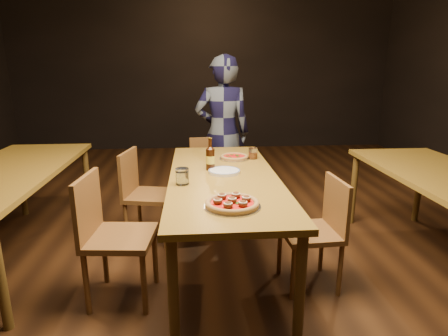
{
  "coord_description": "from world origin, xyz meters",
  "views": [
    {
      "loc": [
        -0.21,
        -2.68,
        1.54
      ],
      "look_at": [
        0.0,
        -0.05,
        0.82
      ],
      "focal_mm": 30.0,
      "sensor_mm": 36.0,
      "label": 1
    }
  ],
  "objects": [
    {
      "name": "table_left",
      "position": [
        -1.7,
        0.3,
        0.68
      ],
      "size": [
        0.8,
        2.0,
        0.75
      ],
      "color": "brown",
      "rests_on": "ground"
    },
    {
      "name": "pizza_meatball",
      "position": [
        -0.0,
        -0.65,
        0.77
      ],
      "size": [
        0.34,
        0.34,
        0.06
      ],
      "rotation": [
        0.0,
        0.0,
        -0.11
      ],
      "color": "#B7B7BF",
      "rests_on": "table_main"
    },
    {
      "name": "chair_main_e",
      "position": [
        0.59,
        -0.31,
        0.41
      ],
      "size": [
        0.41,
        0.41,
        0.83
      ],
      "primitive_type": null,
      "rotation": [
        0.0,
        0.0,
        -1.52
      ],
      "color": "brown",
      "rests_on": "ground"
    },
    {
      "name": "chair_main_nw",
      "position": [
        -0.71,
        -0.37,
        0.46
      ],
      "size": [
        0.46,
        0.46,
        0.91
      ],
      "primitive_type": null,
      "rotation": [
        0.0,
        0.0,
        1.48
      ],
      "color": "brown",
      "rests_on": "ground"
    },
    {
      "name": "plate_stack",
      "position": [
        0.01,
        0.06,
        0.76
      ],
      "size": [
        0.24,
        0.24,
        0.02
      ],
      "primitive_type": "cylinder",
      "color": "white",
      "rests_on": "table_main"
    },
    {
      "name": "chair_main_sw",
      "position": [
        -0.61,
        0.52,
        0.43
      ],
      "size": [
        0.47,
        0.47,
        0.86
      ],
      "primitive_type": null,
      "rotation": [
        0.0,
        0.0,
        1.37
      ],
      "color": "brown",
      "rests_on": "ground"
    },
    {
      "name": "amber_glass",
      "position": [
        0.3,
        0.5,
        0.8
      ],
      "size": [
        0.08,
        0.08,
        0.1
      ],
      "primitive_type": "cylinder",
      "color": "#914810",
      "rests_on": "table_main"
    },
    {
      "name": "room_shell",
      "position": [
        0.0,
        0.0,
        1.86
      ],
      "size": [
        9.0,
        9.0,
        9.0
      ],
      "color": "black",
      "rests_on": "ground"
    },
    {
      "name": "chair_end",
      "position": [
        -0.05,
        1.13,
        0.42
      ],
      "size": [
        0.44,
        0.44,
        0.83
      ],
      "primitive_type": null,
      "rotation": [
        0.0,
        0.0,
        0.14
      ],
      "color": "brown",
      "rests_on": "ground"
    },
    {
      "name": "ground",
      "position": [
        0.0,
        0.0,
        0.0
      ],
      "size": [
        9.0,
        9.0,
        0.0
      ],
      "primitive_type": "plane",
      "color": "black"
    },
    {
      "name": "pizza_margherita",
      "position": [
        0.14,
        0.5,
        0.77
      ],
      "size": [
        0.26,
        0.26,
        0.03
      ],
      "rotation": [
        0.0,
        0.0,
        -0.16
      ],
      "color": "#B7B7BF",
      "rests_on": "table_main"
    },
    {
      "name": "beer_bottle",
      "position": [
        -0.09,
        0.16,
        0.84
      ],
      "size": [
        0.07,
        0.07,
        0.25
      ],
      "rotation": [
        0.0,
        0.0,
        0.24
      ],
      "color": "black",
      "rests_on": "table_main"
    },
    {
      "name": "table_main",
      "position": [
        0.0,
        0.0,
        0.68
      ],
      "size": [
        0.8,
        2.0,
        0.75
      ],
      "color": "brown",
      "rests_on": "ground"
    },
    {
      "name": "diner",
      "position": [
        0.1,
        1.35,
        0.83
      ],
      "size": [
        0.61,
        0.4,
        1.66
      ],
      "primitive_type": "imported",
      "rotation": [
        0.0,
        0.0,
        3.15
      ],
      "color": "black",
      "rests_on": "ground"
    },
    {
      "name": "water_glass",
      "position": [
        -0.3,
        -0.2,
        0.81
      ],
      "size": [
        0.09,
        0.09,
        0.11
      ],
      "primitive_type": "cylinder",
      "color": "white",
      "rests_on": "table_main"
    }
  ]
}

